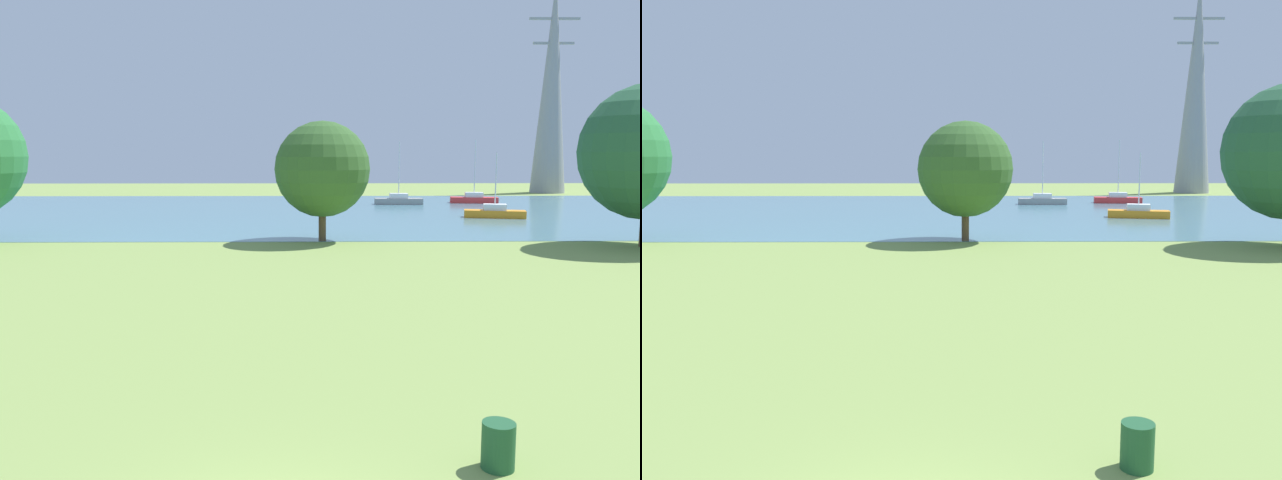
% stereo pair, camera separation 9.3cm
% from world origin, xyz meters
% --- Properties ---
extents(ground_plane, '(160.00, 160.00, 0.00)m').
position_xyz_m(ground_plane, '(0.00, 22.00, 0.00)').
color(ground_plane, '#7F994C').
extents(litter_bin, '(0.56, 0.56, 0.80)m').
position_xyz_m(litter_bin, '(3.77, 2.40, 0.40)').
color(litter_bin, '#1E512D').
rests_on(litter_bin, ground).
extents(water_surface, '(140.00, 40.00, 0.02)m').
position_xyz_m(water_surface, '(0.00, 50.00, 0.01)').
color(water_surface, teal).
rests_on(water_surface, ground).
extents(sailboat_red, '(4.97, 2.17, 6.51)m').
position_xyz_m(sailboat_red, '(17.68, 58.97, 0.46)').
color(sailboat_red, red).
rests_on(sailboat_red, water_surface).
extents(sailboat_gray, '(4.84, 1.62, 6.34)m').
position_xyz_m(sailboat_gray, '(9.62, 57.40, 0.46)').
color(sailboat_gray, gray).
rests_on(sailboat_gray, water_surface).
extents(sailboat_orange, '(5.02, 2.57, 5.20)m').
position_xyz_m(sailboat_orange, '(15.52, 43.81, 0.44)').
color(sailboat_orange, orange).
rests_on(sailboat_orange, water_surface).
extents(tree_east_near, '(5.63, 5.63, 7.08)m').
position_xyz_m(tree_east_near, '(1.37, 30.37, 4.26)').
color(tree_east_near, brown).
rests_on(tree_east_near, ground).
extents(electricity_pylon, '(6.40, 4.40, 27.42)m').
position_xyz_m(electricity_pylon, '(31.59, 76.17, 13.72)').
color(electricity_pylon, gray).
rests_on(electricity_pylon, ground).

